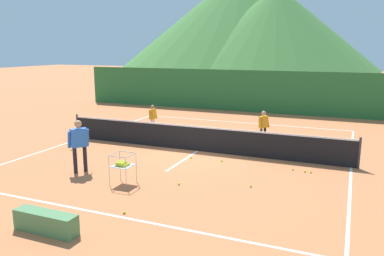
# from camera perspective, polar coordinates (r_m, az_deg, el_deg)

# --- Properties ---
(ground_plane) EXTENTS (120.00, 120.00, 0.00)m
(ground_plane) POSITION_cam_1_polar(r_m,az_deg,el_deg) (14.87, 0.85, -3.41)
(ground_plane) COLOR #C67042
(line_baseline_near) EXTENTS (10.98, 0.08, 0.01)m
(line_baseline_near) POSITION_cam_1_polar(r_m,az_deg,el_deg) (9.71, -13.31, -12.16)
(line_baseline_near) COLOR white
(line_baseline_near) RESTS_ON ground
(line_baseline_far) EXTENTS (10.98, 0.08, 0.01)m
(line_baseline_far) POSITION_cam_1_polar(r_m,az_deg,el_deg) (20.63, 7.33, 0.80)
(line_baseline_far) COLOR white
(line_baseline_far) RESTS_ON ground
(line_sideline_west) EXTENTS (0.08, 12.43, 0.01)m
(line_sideline_west) POSITION_cam_1_polar(r_m,az_deg,el_deg) (17.61, -15.96, -1.45)
(line_sideline_west) COLOR white
(line_sideline_west) RESTS_ON ground
(line_sideline_east) EXTENTS (0.08, 12.43, 0.01)m
(line_sideline_east) POSITION_cam_1_polar(r_m,az_deg,el_deg) (13.87, 22.48, -5.44)
(line_sideline_east) COLOR white
(line_sideline_east) RESTS_ON ground
(line_service_center) EXTENTS (0.08, 5.44, 0.01)m
(line_service_center) POSITION_cam_1_polar(r_m,az_deg,el_deg) (14.87, 0.85, -3.40)
(line_service_center) COLOR white
(line_service_center) RESTS_ON ground
(tennis_net) EXTENTS (11.47, 0.08, 1.05)m
(tennis_net) POSITION_cam_1_polar(r_m,az_deg,el_deg) (14.75, 0.85, -1.53)
(tennis_net) COLOR #333338
(tennis_net) RESTS_ON ground
(instructor) EXTENTS (0.58, 0.83, 1.68)m
(instructor) POSITION_cam_1_polar(r_m,az_deg,el_deg) (12.64, -16.35, -1.89)
(instructor) COLOR black
(instructor) RESTS_ON ground
(student_0) EXTENTS (0.23, 0.51, 1.30)m
(student_0) POSITION_cam_1_polar(r_m,az_deg,el_deg) (18.09, -5.82, 1.79)
(student_0) COLOR silver
(student_0) RESTS_ON ground
(student_1) EXTENTS (0.41, 0.54, 1.36)m
(student_1) POSITION_cam_1_polar(r_m,az_deg,el_deg) (16.13, 10.51, 0.58)
(student_1) COLOR black
(student_1) RESTS_ON ground
(ball_cart) EXTENTS (0.58, 0.58, 0.90)m
(ball_cart) POSITION_cam_1_polar(r_m,az_deg,el_deg) (11.36, -10.26, -5.27)
(ball_cart) COLOR #B7B7BC
(ball_cart) RESTS_ON ground
(tennis_ball_0) EXTENTS (0.07, 0.07, 0.07)m
(tennis_ball_0) POSITION_cam_1_polar(r_m,az_deg,el_deg) (12.85, 17.17, -6.24)
(tennis_ball_0) COLOR yellow
(tennis_ball_0) RESTS_ON ground
(tennis_ball_1) EXTENTS (0.07, 0.07, 0.07)m
(tennis_ball_1) POSITION_cam_1_polar(r_m,az_deg,el_deg) (12.99, 14.66, -5.91)
(tennis_ball_1) COLOR yellow
(tennis_ball_1) RESTS_ON ground
(tennis_ball_2) EXTENTS (0.07, 0.07, 0.07)m
(tennis_ball_2) POSITION_cam_1_polar(r_m,az_deg,el_deg) (13.87, -0.15, -4.38)
(tennis_ball_2) COLOR yellow
(tennis_ball_2) RESTS_ON ground
(tennis_ball_3) EXTENTS (0.07, 0.07, 0.07)m
(tennis_ball_3) POSITION_cam_1_polar(r_m,az_deg,el_deg) (12.88, 16.36, -6.15)
(tennis_ball_3) COLOR yellow
(tennis_ball_3) RESTS_ON ground
(tennis_ball_4) EXTENTS (0.07, 0.07, 0.07)m
(tennis_ball_4) POSITION_cam_1_polar(r_m,az_deg,el_deg) (14.23, -16.73, -4.47)
(tennis_ball_4) COLOR yellow
(tennis_ball_4) RESTS_ON ground
(tennis_ball_6) EXTENTS (0.07, 0.07, 0.07)m
(tennis_ball_6) POSITION_cam_1_polar(r_m,az_deg,el_deg) (11.27, -1.97, -8.25)
(tennis_ball_6) COLOR yellow
(tennis_ball_6) RESTS_ON ground
(tennis_ball_7) EXTENTS (0.07, 0.07, 0.07)m
(tennis_ball_7) POSITION_cam_1_polar(r_m,az_deg,el_deg) (11.22, 8.66, -8.47)
(tennis_ball_7) COLOR yellow
(tennis_ball_7) RESTS_ON ground
(tennis_ball_8) EXTENTS (0.07, 0.07, 0.07)m
(tennis_ball_8) POSITION_cam_1_polar(r_m,az_deg,el_deg) (9.56, -9.99, -12.20)
(tennis_ball_8) COLOR yellow
(tennis_ball_8) RESTS_ON ground
(tennis_ball_9) EXTENTS (0.07, 0.07, 0.07)m
(tennis_ball_9) POSITION_cam_1_polar(r_m,az_deg,el_deg) (13.50, 4.43, -4.87)
(tennis_ball_9) COLOR yellow
(tennis_ball_9) RESTS_ON ground
(tennis_ball_10) EXTENTS (0.07, 0.07, 0.07)m
(tennis_ball_10) POSITION_cam_1_polar(r_m,az_deg,el_deg) (15.60, -17.47, -3.11)
(tennis_ball_10) COLOR yellow
(tennis_ball_10) RESTS_ON ground
(windscreen_fence) EXTENTS (24.15, 0.08, 2.57)m
(windscreen_fence) POSITION_cam_1_polar(r_m,az_deg,el_deg) (23.93, 9.77, 5.33)
(windscreen_fence) COLOR #286B33
(windscreen_fence) RESTS_ON ground
(courtside_bench) EXTENTS (1.50, 0.36, 0.46)m
(courtside_bench) POSITION_cam_1_polar(r_m,az_deg,el_deg) (9.05, -20.80, -12.90)
(courtside_bench) COLOR #4C7F4C
(courtside_bench) RESTS_ON ground
(hill_0) EXTENTS (49.93, 49.93, 19.94)m
(hill_0) POSITION_cam_1_polar(r_m,az_deg,el_deg) (83.70, 7.40, 15.83)
(hill_0) COLOR #427A38
(hill_0) RESTS_ON ground
(hill_1) EXTENTS (36.38, 36.38, 14.89)m
(hill_1) POSITION_cam_1_polar(r_m,az_deg,el_deg) (73.83, 12.26, 14.26)
(hill_1) COLOR #427A38
(hill_1) RESTS_ON ground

